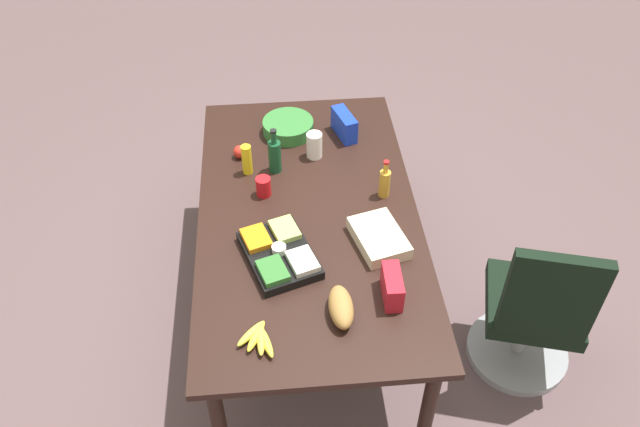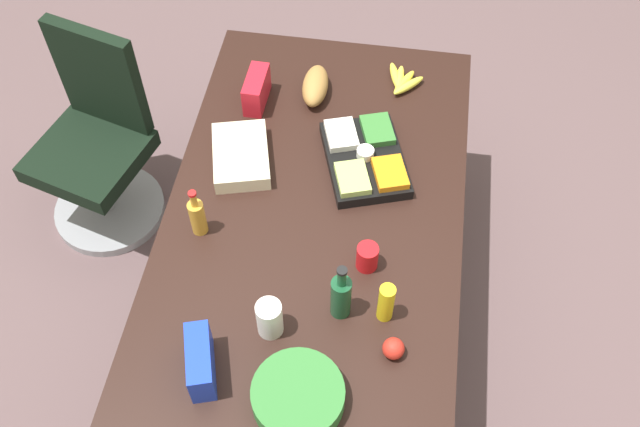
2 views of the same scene
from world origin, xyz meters
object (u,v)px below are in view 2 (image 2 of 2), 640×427
object	(u,v)px
salad_bowl	(298,396)
veggie_tray	(365,158)
banana_bunch	(402,81)
bread_loaf	(315,86)
sheet_cake	(241,156)
mustard_bottle	(386,303)
wine_bottle	(341,296)
dressing_bottle	(197,216)
red_solo_cup	(367,257)
office_chair	(99,154)
chip_bag_blue	(200,362)
chip_bag_red	(256,90)
conference_table	(312,233)
mayo_jar	(270,318)
apple_red	(393,348)

from	to	relation	value
salad_bowl	veggie_tray	bearing A→B (deg)	-5.41
banana_bunch	bread_loaf	size ratio (longest dim) A/B	0.88
sheet_cake	banana_bunch	bearing A→B (deg)	-48.31
banana_bunch	mustard_bottle	xyz separation A→B (m)	(-1.15, -0.04, 0.06)
sheet_cake	mustard_bottle	distance (m)	0.89
wine_bottle	veggie_tray	xyz separation A→B (m)	(0.68, -0.01, -0.07)
salad_bowl	sheet_cake	bearing A→B (deg)	22.52
wine_bottle	salad_bowl	world-z (taller)	wine_bottle
dressing_bottle	red_solo_cup	world-z (taller)	dressing_bottle
office_chair	bread_loaf	xyz separation A→B (m)	(0.18, -1.03, 0.43)
veggie_tray	banana_bunch	bearing A→B (deg)	-12.93
mustard_bottle	salad_bowl	size ratio (longest dim) A/B	0.59
banana_bunch	chip_bag_blue	size ratio (longest dim) A/B	0.96
chip_bag_red	wine_bottle	bearing A→B (deg)	-152.76
conference_table	mustard_bottle	size ratio (longest dim) A/B	11.56
office_chair	chip_bag_blue	world-z (taller)	office_chair
dressing_bottle	office_chair	bearing A→B (deg)	49.63
conference_table	wine_bottle	world-z (taller)	wine_bottle
chip_bag_red	chip_bag_blue	distance (m)	1.26
conference_table	chip_bag_blue	distance (m)	0.72
chip_bag_red	salad_bowl	size ratio (longest dim) A/B	0.66
sheet_cake	mayo_jar	bearing A→B (deg)	-160.12
banana_bunch	mayo_jar	size ratio (longest dim) A/B	1.36
conference_table	veggie_tray	distance (m)	0.38
mayo_jar	bread_loaf	world-z (taller)	mayo_jar
mustard_bottle	conference_table	bearing A→B (deg)	41.31
red_solo_cup	chip_bag_blue	world-z (taller)	chip_bag_blue
chip_bag_red	red_solo_cup	world-z (taller)	chip_bag_red
banana_bunch	sheet_cake	bearing A→B (deg)	131.69
apple_red	bread_loaf	world-z (taller)	bread_loaf
mayo_jar	salad_bowl	distance (m)	0.28
apple_red	salad_bowl	world-z (taller)	salad_bowl
apple_red	sheet_cake	bearing A→B (deg)	42.48
office_chair	sheet_cake	bearing A→B (deg)	-107.47
chip_bag_blue	mustard_bottle	bearing A→B (deg)	-62.52
sheet_cake	bread_loaf	xyz separation A→B (m)	(0.43, -0.24, 0.02)
chip_bag_blue	salad_bowl	xyz separation A→B (m)	(-0.05, -0.33, -0.03)
mustard_bottle	wine_bottle	xyz separation A→B (m)	(-0.01, 0.15, 0.02)
banana_bunch	salad_bowl	distance (m)	1.52
apple_red	veggie_tray	bearing A→B (deg)	13.17
banana_bunch	red_solo_cup	size ratio (longest dim) A/B	1.91
office_chair	sheet_cake	size ratio (longest dim) A/B	3.23
mustard_bottle	red_solo_cup	bearing A→B (deg)	23.46
mustard_bottle	chip_bag_blue	distance (m)	0.65
red_solo_cup	mayo_jar	bearing A→B (deg)	135.88
chip_bag_blue	sheet_cake	bearing A→B (deg)	4.32
chip_bag_red	bread_loaf	bearing A→B (deg)	-71.40
red_solo_cup	bread_loaf	xyz separation A→B (m)	(0.84, 0.32, -0.01)
wine_bottle	apple_red	world-z (taller)	wine_bottle
dressing_bottle	bread_loaf	xyz separation A→B (m)	(0.78, -0.32, -0.04)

